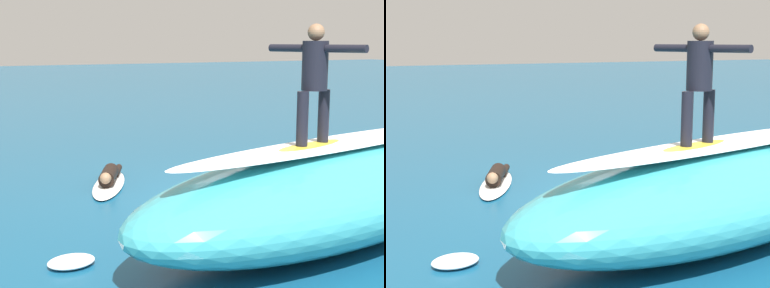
% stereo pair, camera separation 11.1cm
% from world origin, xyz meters
% --- Properties ---
extents(ground_plane, '(120.00, 120.00, 0.00)m').
position_xyz_m(ground_plane, '(0.00, 0.00, 0.00)').
color(ground_plane, '#145175').
extents(wave_crest, '(7.71, 4.07, 1.34)m').
position_xyz_m(wave_crest, '(-0.20, 2.54, 0.67)').
color(wave_crest, teal).
rests_on(wave_crest, ground_plane).
extents(wave_foam_lip, '(6.27, 2.22, 0.08)m').
position_xyz_m(wave_foam_lip, '(-0.20, 2.54, 1.38)').
color(wave_foam_lip, white).
rests_on(wave_foam_lip, wave_crest).
extents(surfboard_riding, '(1.95, 0.98, 0.09)m').
position_xyz_m(surfboard_riding, '(0.44, 2.68, 1.39)').
color(surfboard_riding, yellow).
rests_on(surfboard_riding, wave_crest).
extents(surfer_riding, '(0.61, 1.47, 1.59)m').
position_xyz_m(surfer_riding, '(0.44, 2.68, 2.35)').
color(surfer_riding, black).
rests_on(surfer_riding, surfboard_riding).
extents(surfboard_paddling, '(1.53, 2.41, 0.07)m').
position_xyz_m(surfboard_paddling, '(1.79, -1.83, 0.03)').
color(surfboard_paddling, silver).
rests_on(surfboard_paddling, ground_plane).
extents(surfer_paddling, '(0.96, 1.68, 0.32)m').
position_xyz_m(surfer_paddling, '(1.73, -1.95, 0.21)').
color(surfer_paddling, black).
rests_on(surfer_paddling, surfboard_paddling).
extents(foam_patch_near, '(1.13, 1.06, 0.09)m').
position_xyz_m(foam_patch_near, '(0.38, 2.36, 0.05)').
color(foam_patch_near, white).
rests_on(foam_patch_near, ground_plane).
extents(foam_patch_mid, '(0.68, 0.57, 0.12)m').
position_xyz_m(foam_patch_mid, '(3.58, 1.96, 0.06)').
color(foam_patch_mid, white).
rests_on(foam_patch_mid, ground_plane).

